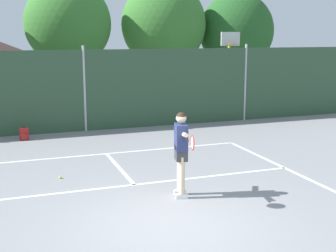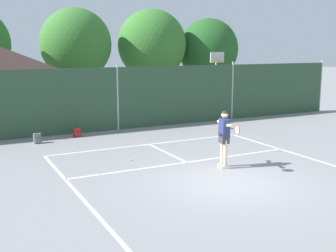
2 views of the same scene
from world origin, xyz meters
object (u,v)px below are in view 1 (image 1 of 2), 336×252
tennis_player (181,147)px  tennis_ball (60,177)px  backpack_red (24,134)px  basketball_hoop (229,60)px

tennis_player → tennis_ball: tennis_player is taller
tennis_ball → backpack_red: bearing=97.5°
backpack_red → basketball_hoop: bearing=16.9°
basketball_hoop → backpack_red: basketball_hoop is taller
basketball_hoop → tennis_ball: (-8.34, -7.39, -2.28)m
tennis_player → backpack_red: (-2.92, 6.84, -0.92)m
tennis_player → backpack_red: bearing=113.1°
basketball_hoop → tennis_player: (-6.03, -9.57, -1.20)m
backpack_red → tennis_ball: bearing=-82.5°
tennis_ball → backpack_red: (-0.61, 4.66, 0.16)m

